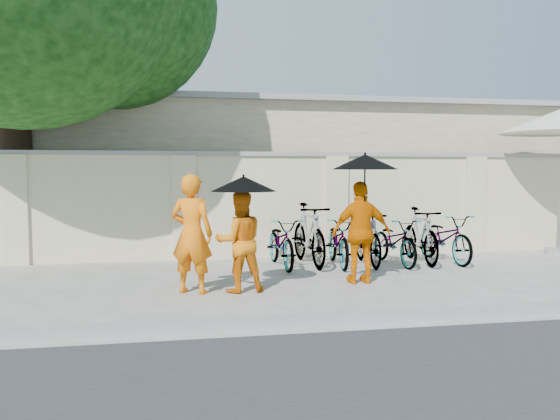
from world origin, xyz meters
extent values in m
plane|color=#AEACA6|center=(0.00, 0.00, 0.00)|extent=(80.00, 80.00, 0.00)
cube|color=gray|center=(0.00, -1.70, 0.06)|extent=(40.00, 0.16, 0.12)
cube|color=beige|center=(1.00, 3.20, 1.00)|extent=(20.00, 0.30, 2.00)
cube|color=beige|center=(2.00, 7.00, 1.60)|extent=(14.00, 6.00, 3.20)
cylinder|color=#382416|center=(-4.20, 3.90, 2.20)|extent=(0.60, 0.60, 4.40)
sphere|color=#2E6621|center=(-2.30, 3.60, 4.90)|extent=(4.00, 4.00, 4.00)
imported|color=orange|center=(-0.92, 0.17, 0.83)|extent=(0.72, 0.62, 1.66)
imported|color=orange|center=(-0.26, 0.13, 0.71)|extent=(0.75, 0.61, 1.43)
cylinder|color=black|center=(-0.21, 0.05, 1.17)|extent=(0.02, 0.02, 0.72)
cone|color=black|center=(-0.21, 0.05, 1.52)|extent=(0.91, 0.91, 0.21)
imported|color=orange|center=(1.62, 0.40, 0.77)|extent=(0.92, 0.40, 1.55)
cylinder|color=black|center=(1.64, 0.32, 1.36)|extent=(0.02, 0.02, 0.96)
cone|color=black|center=(1.64, 0.32, 1.84)|extent=(0.99, 0.99, 0.23)
cylinder|color=gray|center=(6.58, 2.46, 0.06)|extent=(0.57, 0.57, 0.11)
imported|color=#9D9D9D|center=(0.69, 1.99, 0.44)|extent=(0.68, 1.71, 0.88)
imported|color=#9D9D9D|center=(1.21, 2.11, 0.56)|extent=(0.65, 1.90, 1.12)
imported|color=#9D9D9D|center=(1.73, 1.95, 0.44)|extent=(0.74, 1.73, 0.88)
imported|color=#9D9D9D|center=(2.25, 1.89, 0.50)|extent=(0.59, 1.70, 1.00)
imported|color=#9D9D9D|center=(2.77, 1.88, 0.43)|extent=(0.70, 1.66, 0.85)
imported|color=#9D9D9D|center=(3.29, 1.95, 0.51)|extent=(0.59, 1.74, 1.03)
imported|color=#9D9D9D|center=(3.81, 2.00, 0.45)|extent=(0.76, 1.78, 0.91)
camera|label=1|loc=(-1.06, -7.44, 1.69)|focal=35.00mm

